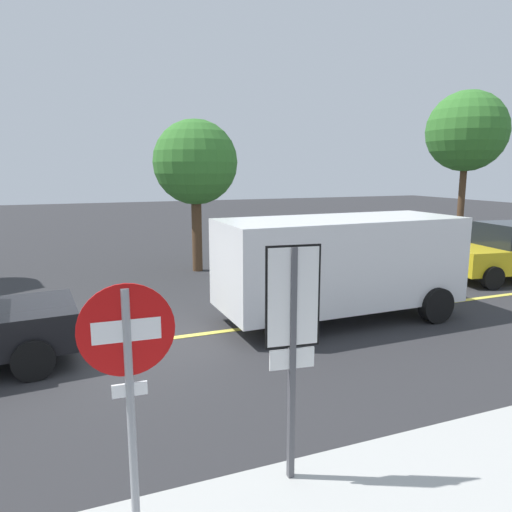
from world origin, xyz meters
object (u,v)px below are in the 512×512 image
Objects in this scene: white_van at (339,262)px; car_yellow_approaching at (512,251)px; speed_limit_sign at (292,324)px; tree_centre_verge at (467,132)px; tree_left_verge at (195,163)px; stop_sign at (129,373)px.

car_yellow_approaching is at bearing 11.95° from white_van.
speed_limit_sign is 0.39× the size of tree_centre_verge.
tree_left_verge is at bearing -172.86° from tree_centre_verge.
white_van is 13.60m from tree_centre_verge.
white_van is 1.23× the size of car_yellow_approaching.
tree_centre_verge is (10.75, 7.54, 3.53)m from white_van.
stop_sign is at bearing -141.62° from tree_centre_verge.
car_yellow_approaching is at bearing 28.35° from stop_sign.
tree_left_verge is (1.80, 10.67, 1.63)m from speed_limit_sign.
white_van is (3.37, 4.68, -0.50)m from speed_limit_sign.
speed_limit_sign is 18.92m from tree_centre_verge.
stop_sign is 0.36× the size of tree_centre_verge.
stop_sign reaches higher than car_yellow_approaching.
speed_limit_sign is at bearing -139.16° from tree_centre_verge.
tree_centre_verge is (12.32, 1.54, 1.40)m from tree_left_verge.
speed_limit_sign is at bearing -125.79° from white_van.
tree_centre_verge is at bearing 56.92° from car_yellow_approaching.
tree_left_verge is at bearing 80.40° from speed_limit_sign.
stop_sign is at bearing -172.68° from speed_limit_sign.
tree_left_verge reaches higher than car_yellow_approaching.
tree_left_verge is (-8.35, 4.55, 2.56)m from car_yellow_approaching.
car_yellow_approaching is at bearing 31.05° from speed_limit_sign.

